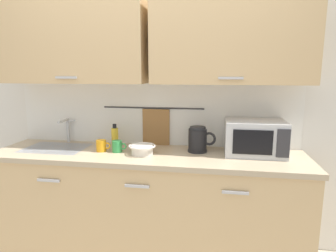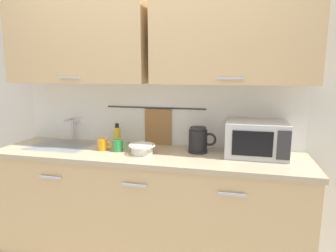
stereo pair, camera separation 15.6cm
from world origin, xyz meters
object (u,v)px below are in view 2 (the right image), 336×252
at_px(mug_near_sink, 118,145).
at_px(mug_by_kettle, 103,145).
at_px(electric_kettle, 199,140).
at_px(microwave, 256,139).
at_px(dish_soap_bottle, 117,136).
at_px(mixing_bowl, 142,148).

height_order(mug_near_sink, mug_by_kettle, same).
bearing_deg(mug_near_sink, electric_kettle, 10.44).
xyz_separation_m(microwave, dish_soap_bottle, (-1.18, 0.06, -0.05)).
relative_size(electric_kettle, mixing_bowl, 1.06).
relative_size(mixing_bowl, mug_by_kettle, 1.78).
relative_size(dish_soap_bottle, mug_by_kettle, 1.63).
distance_m(dish_soap_bottle, mug_near_sink, 0.21).
relative_size(mug_near_sink, mug_by_kettle, 1.00).
xyz_separation_m(mug_near_sink, mixing_bowl, (0.22, -0.03, -0.00)).
relative_size(microwave, mug_near_sink, 3.83).
height_order(microwave, electric_kettle, microwave).
xyz_separation_m(microwave, mug_near_sink, (-1.09, -0.12, -0.09)).
relative_size(microwave, mug_by_kettle, 3.83).
height_order(mixing_bowl, mug_by_kettle, mug_by_kettle).
height_order(electric_kettle, mug_by_kettle, electric_kettle).
distance_m(electric_kettle, mixing_bowl, 0.46).
relative_size(microwave, electric_kettle, 2.03).
bearing_deg(mixing_bowl, mug_near_sink, 171.06).
relative_size(electric_kettle, mug_by_kettle, 1.89).
height_order(dish_soap_bottle, mixing_bowl, dish_soap_bottle).
bearing_deg(electric_kettle, mixing_bowl, -160.43).
height_order(dish_soap_bottle, mug_by_kettle, dish_soap_bottle).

